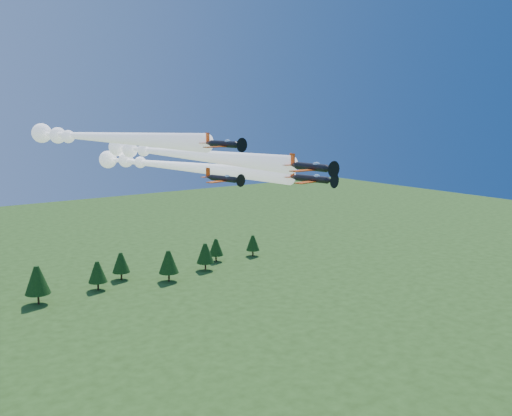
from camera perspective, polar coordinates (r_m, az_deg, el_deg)
plane_lead at (r=101.94m, az=-8.11°, el=5.46°), size 8.89×62.11×3.70m
plane_left at (r=99.33m, az=-15.61°, el=6.87°), size 13.23×56.46×3.70m
plane_right at (r=108.09m, az=-8.33°, el=4.23°), size 16.54×58.37×3.70m
plane_slot at (r=86.34m, az=-3.26°, el=2.95°), size 6.92×7.61×2.42m
treeline at (r=184.79m, az=-20.72°, el=-6.49°), size 161.44×19.66×11.48m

